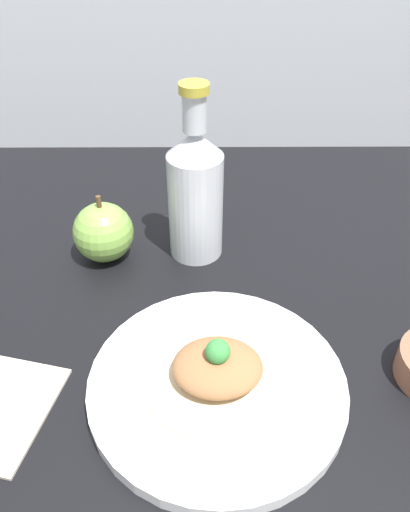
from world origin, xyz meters
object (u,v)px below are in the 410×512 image
Objects in this scene: plated_food at (217,369)px; cider_bottle at (195,191)px; apple at (103,232)px; plate at (217,383)px.

cider_bottle reaches higher than plated_food.
apple is at bearing -174.08° from cider_bottle.
plate is at bearing -56.65° from apple.
plate is 27.76cm from cider_bottle.
plated_food is 29.44cm from apple.
plated_food is (-0.00, 0.00, 2.37)cm from plate.
plated_food is at bearing -56.65° from apple.
plate is 29.61cm from apple.
apple is (-16.17, 24.58, 0.98)cm from plated_food.
plated_food is 0.63× the size of cider_bottle.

